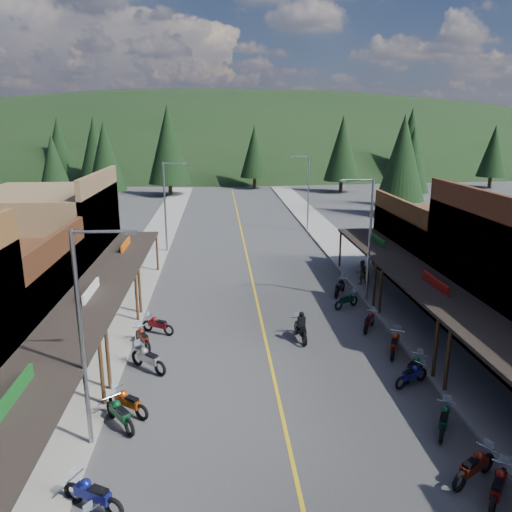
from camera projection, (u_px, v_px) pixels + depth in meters
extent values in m
plane|color=#38383A|center=(270.00, 362.00, 24.29)|extent=(220.00, 220.00, 0.00)
cube|color=gold|center=(247.00, 256.00, 43.55)|extent=(0.15, 90.00, 0.01)
cube|color=gray|center=(146.00, 257.00, 42.90)|extent=(3.40, 94.00, 0.15)
cube|color=gray|center=(345.00, 253.00, 44.16)|extent=(3.40, 94.00, 0.15)
cube|color=black|center=(15.00, 402.00, 15.27)|extent=(3.20, 10.20, 0.18)
cylinder|color=#472D19|center=(102.00, 374.00, 20.10)|extent=(0.16, 0.16, 3.00)
cube|color=#14591E|center=(14.00, 396.00, 15.22)|extent=(0.12, 3.00, 0.70)
cube|color=#3F2111|center=(61.00, 296.00, 24.39)|extent=(0.30, 9.00, 6.20)
cube|color=black|center=(91.00, 297.00, 24.52)|extent=(3.20, 9.00, 0.18)
cylinder|color=#472D19|center=(108.00, 360.00, 21.26)|extent=(0.16, 0.16, 3.00)
cylinder|color=#472D19|center=(137.00, 298.00, 28.77)|extent=(0.16, 0.16, 3.00)
cube|color=silver|center=(91.00, 293.00, 24.47)|extent=(0.12, 3.00, 0.70)
cube|color=brown|center=(45.00, 243.00, 33.25)|extent=(8.00, 10.20, 7.00)
cube|color=brown|center=(103.00, 234.00, 33.38)|extent=(0.30, 10.20, 8.20)
cube|color=black|center=(126.00, 249.00, 33.77)|extent=(3.20, 10.20, 0.18)
cylinder|color=#472D19|center=(140.00, 291.00, 29.93)|extent=(0.16, 0.16, 3.00)
cylinder|color=#472D19|center=(157.00, 253.00, 38.60)|extent=(0.16, 0.16, 3.00)
cube|color=#CC590C|center=(126.00, 246.00, 33.71)|extent=(0.12, 3.00, 0.70)
cylinder|color=#472D19|center=(447.00, 361.00, 21.14)|extent=(0.16, 0.16, 3.00)
cube|color=#562B19|center=(464.00, 267.00, 25.60)|extent=(0.30, 9.00, 8.20)
cube|color=black|center=(435.00, 288.00, 25.78)|extent=(3.20, 9.00, 0.18)
cylinder|color=#472D19|center=(436.00, 349.00, 22.30)|extent=(0.16, 0.16, 3.00)
cylinder|color=#472D19|center=(381.00, 292.00, 29.81)|extent=(0.16, 0.16, 3.00)
cube|color=#B2140F|center=(435.00, 285.00, 25.72)|extent=(0.12, 3.00, 0.70)
cube|color=#4C2D16|center=(450.00, 250.00, 35.53)|extent=(8.00, 10.20, 5.00)
cube|color=#4C2D16|center=(397.00, 243.00, 35.10)|extent=(0.30, 10.20, 6.20)
cube|color=black|center=(377.00, 245.00, 35.02)|extent=(3.20, 10.20, 0.18)
cylinder|color=#472D19|center=(374.00, 285.00, 30.97)|extent=(0.16, 0.16, 3.00)
cylinder|color=#472D19|center=(340.00, 250.00, 39.64)|extent=(0.16, 0.16, 3.00)
cube|color=#14591E|center=(377.00, 242.00, 34.97)|extent=(0.12, 3.00, 0.70)
cylinder|color=gray|center=(82.00, 344.00, 16.96)|extent=(0.16, 0.16, 8.00)
cylinder|color=gray|center=(103.00, 232.00, 16.02)|extent=(2.00, 0.10, 0.10)
cube|color=gray|center=(131.00, 233.00, 16.10)|extent=(0.35, 0.18, 0.12)
cylinder|color=gray|center=(165.00, 208.00, 43.93)|extent=(0.16, 0.16, 8.00)
cylinder|color=gray|center=(175.00, 163.00, 42.99)|extent=(2.00, 0.10, 0.10)
cube|color=gray|center=(185.00, 164.00, 43.07)|extent=(0.35, 0.18, 0.12)
cylinder|color=gray|center=(370.00, 242.00, 31.47)|extent=(0.16, 0.16, 8.00)
cylinder|color=gray|center=(357.00, 180.00, 30.39)|extent=(2.00, 0.10, 0.10)
cube|color=gray|center=(343.00, 181.00, 30.33)|extent=(0.35, 0.18, 0.12)
cylinder|color=gray|center=(308.00, 194.00, 52.66)|extent=(0.16, 0.16, 8.00)
cylinder|color=gray|center=(300.00, 156.00, 51.58)|extent=(2.00, 0.10, 0.10)
cube|color=gray|center=(291.00, 157.00, 51.52)|extent=(0.35, 0.18, 0.12)
ellipsoid|color=black|center=(226.00, 160.00, 154.31)|extent=(310.00, 140.00, 60.00)
cylinder|color=black|center=(98.00, 182.00, 89.72)|extent=(0.60, 0.60, 2.00)
cone|color=black|center=(95.00, 146.00, 88.10)|extent=(5.88, 5.88, 10.50)
cylinder|color=black|center=(170.00, 189.00, 79.17)|extent=(0.60, 0.60, 2.00)
cone|color=black|center=(168.00, 144.00, 77.36)|extent=(6.72, 6.72, 12.00)
cylinder|color=black|center=(255.00, 183.00, 87.89)|extent=(0.60, 0.60, 2.00)
cone|color=black|center=(255.00, 151.00, 86.46)|extent=(5.04, 5.04, 9.00)
cylinder|color=black|center=(341.00, 186.00, 83.12)|extent=(0.60, 0.60, 2.00)
cone|color=black|center=(342.00, 148.00, 81.50)|extent=(5.88, 5.88, 10.50)
cylinder|color=black|center=(408.00, 178.00, 95.83)|extent=(0.60, 0.60, 2.00)
cone|color=black|center=(411.00, 141.00, 94.02)|extent=(6.72, 6.72, 12.00)
cylinder|color=black|center=(490.00, 182.00, 88.99)|extent=(0.60, 0.60, 2.00)
cone|color=black|center=(494.00, 151.00, 87.57)|extent=(5.04, 5.04, 9.00)
cylinder|color=black|center=(63.00, 178.00, 94.92)|extent=(0.60, 0.60, 2.00)
cone|color=black|center=(59.00, 145.00, 93.30)|extent=(5.88, 5.88, 10.50)
cylinder|color=black|center=(58.00, 209.00, 60.97)|extent=(0.60, 0.60, 2.00)
cone|color=black|center=(54.00, 168.00, 59.67)|extent=(4.48, 4.48, 8.00)
cylinder|color=black|center=(409.00, 199.00, 69.10)|extent=(0.60, 0.60, 2.00)
cone|color=black|center=(412.00, 160.00, 67.71)|extent=(4.93, 4.93, 8.80)
cylinder|color=black|center=(109.00, 197.00, 70.89)|extent=(0.60, 0.60, 2.00)
cone|color=black|center=(105.00, 156.00, 69.38)|extent=(5.38, 5.38, 9.60)
cylinder|color=black|center=(399.00, 208.00, 62.07)|extent=(0.60, 0.60, 2.00)
cone|color=black|center=(403.00, 157.00, 60.47)|extent=(5.82, 5.82, 10.40)
imported|color=brown|center=(361.00, 272.00, 35.43)|extent=(0.93, 0.68, 1.72)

